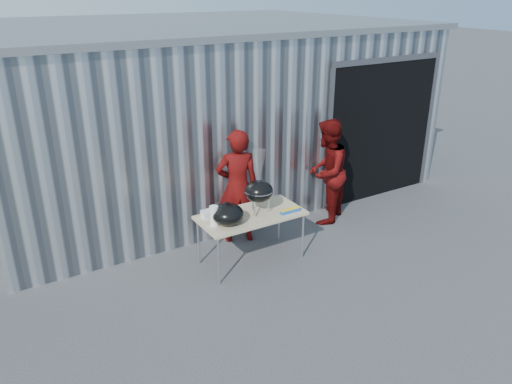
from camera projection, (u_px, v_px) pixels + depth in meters
ground at (283, 285)px, 6.72m from camera, size 80.00×80.00×0.00m
building at (196, 102)px, 10.19m from camera, size 8.20×6.20×3.10m
folding_table at (251, 217)px, 7.06m from camera, size 1.50×0.75×0.75m
kettle_grill at (259, 185)px, 6.92m from camera, size 0.41×0.41×0.93m
grill_lid at (228, 214)px, 6.70m from camera, size 0.44×0.44×0.32m
paper_towels at (214, 216)px, 6.66m from camera, size 0.12×0.12×0.28m
white_tub at (209, 214)px, 6.93m from camera, size 0.20×0.15×0.10m
foil_box at (290, 211)px, 7.08m from camera, size 0.32×0.05×0.06m
person_cook at (237, 187)px, 7.60m from camera, size 0.76×0.62×1.80m
person_bystander at (327, 172)px, 8.26m from camera, size 1.09×1.04×1.77m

